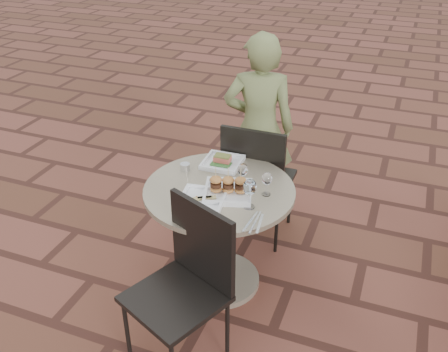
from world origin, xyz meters
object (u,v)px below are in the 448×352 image
(chair_near, at_px, (188,275))
(plate_sliders, at_px, (228,188))
(plate_tuna, at_px, (202,199))
(plate_salmon, at_px, (222,162))
(chair_far, at_px, (256,174))
(cafe_table, at_px, (219,222))
(diner, at_px, (259,129))

(chair_near, relative_size, plate_sliders, 2.75)
(plate_tuna, bearing_deg, plate_salmon, 96.50)
(chair_far, distance_m, chair_near, 1.11)
(plate_tuna, bearing_deg, cafe_table, 77.58)
(plate_sliders, distance_m, plate_tuna, 0.17)
(chair_far, relative_size, chair_near, 1.00)
(plate_salmon, bearing_deg, chair_far, 59.38)
(cafe_table, distance_m, chair_far, 0.54)
(chair_far, height_order, plate_salmon, chair_far)
(chair_near, height_order, plate_sliders, chair_near)
(plate_salmon, distance_m, plate_sliders, 0.36)
(chair_near, height_order, plate_tuna, chair_near)
(diner, bearing_deg, plate_salmon, 70.14)
(cafe_table, relative_size, chair_near, 0.97)
(chair_far, height_order, plate_sliders, chair_far)
(chair_far, bearing_deg, cafe_table, 82.95)
(diner, distance_m, plate_sliders, 0.95)
(plate_salmon, bearing_deg, diner, 85.63)
(cafe_table, height_order, chair_far, chair_far)
(plate_tuna, bearing_deg, plate_sliders, 49.94)
(chair_near, distance_m, plate_tuna, 0.46)
(plate_sliders, bearing_deg, chair_far, 90.73)
(cafe_table, xyz_separation_m, chair_far, (0.06, 0.53, 0.07))
(cafe_table, height_order, plate_sliders, plate_sliders)
(cafe_table, distance_m, chair_near, 0.58)
(diner, relative_size, plate_salmon, 5.81)
(chair_near, bearing_deg, diner, 117.20)
(diner, xyz_separation_m, plate_salmon, (-0.05, -0.62, 0.03))
(chair_near, height_order, plate_salmon, chair_near)
(plate_tuna, bearing_deg, diner, 90.19)
(plate_sliders, bearing_deg, chair_near, -91.80)
(chair_far, height_order, diner, diner)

